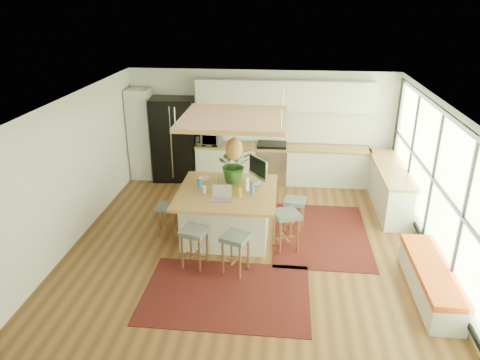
# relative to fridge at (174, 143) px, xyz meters

# --- Properties ---
(floor) EXTENTS (7.00, 7.00, 0.00)m
(floor) POSITION_rel_fridge_xyz_m (2.13, -3.17, -0.93)
(floor) COLOR #543218
(floor) RESTS_ON ground
(ceiling) EXTENTS (7.00, 7.00, 0.00)m
(ceiling) POSITION_rel_fridge_xyz_m (2.13, -3.17, 1.78)
(ceiling) COLOR white
(ceiling) RESTS_ON ground
(wall_back) EXTENTS (6.50, 0.00, 6.50)m
(wall_back) POSITION_rel_fridge_xyz_m (2.13, 0.33, 0.42)
(wall_back) COLOR silver
(wall_back) RESTS_ON ground
(wall_front) EXTENTS (6.50, 0.00, 6.50)m
(wall_front) POSITION_rel_fridge_xyz_m (2.13, -6.67, 0.42)
(wall_front) COLOR silver
(wall_front) RESTS_ON ground
(wall_left) EXTENTS (0.00, 7.00, 7.00)m
(wall_left) POSITION_rel_fridge_xyz_m (-1.12, -3.17, 0.42)
(wall_left) COLOR silver
(wall_left) RESTS_ON ground
(wall_right) EXTENTS (0.00, 7.00, 7.00)m
(wall_right) POSITION_rel_fridge_xyz_m (5.38, -3.17, 0.42)
(wall_right) COLOR silver
(wall_right) RESTS_ON ground
(window_wall) EXTENTS (0.10, 6.20, 2.60)m
(window_wall) POSITION_rel_fridge_xyz_m (5.35, -3.17, 0.47)
(window_wall) COLOR black
(window_wall) RESTS_ON wall_right
(pantry) EXTENTS (0.55, 0.60, 2.25)m
(pantry) POSITION_rel_fridge_xyz_m (-0.82, 0.01, 0.20)
(pantry) COLOR silver
(pantry) RESTS_ON floor
(back_counter_base) EXTENTS (4.20, 0.60, 0.88)m
(back_counter_base) POSITION_rel_fridge_xyz_m (2.68, 0.01, -0.49)
(back_counter_base) COLOR silver
(back_counter_base) RESTS_ON floor
(back_counter_top) EXTENTS (4.24, 0.64, 0.05)m
(back_counter_top) POSITION_rel_fridge_xyz_m (2.68, 0.01, -0.03)
(back_counter_top) COLOR olive
(back_counter_top) RESTS_ON back_counter_base
(backsplash) EXTENTS (4.20, 0.02, 0.80)m
(backsplash) POSITION_rel_fridge_xyz_m (2.68, 0.31, 0.43)
(backsplash) COLOR white
(backsplash) RESTS_ON wall_back
(upper_cabinets) EXTENTS (4.20, 0.34, 0.70)m
(upper_cabinets) POSITION_rel_fridge_xyz_m (2.68, 0.15, 1.22)
(upper_cabinets) COLOR silver
(upper_cabinets) RESTS_ON wall_back
(range) EXTENTS (0.76, 0.62, 1.00)m
(range) POSITION_rel_fridge_xyz_m (2.43, 0.01, -0.43)
(range) COLOR #A5A5AA
(range) RESTS_ON floor
(right_counter_base) EXTENTS (0.60, 2.50, 0.88)m
(right_counter_base) POSITION_rel_fridge_xyz_m (5.06, -1.17, -0.49)
(right_counter_base) COLOR silver
(right_counter_base) RESTS_ON floor
(right_counter_top) EXTENTS (0.64, 2.54, 0.05)m
(right_counter_top) POSITION_rel_fridge_xyz_m (5.06, -1.17, -0.03)
(right_counter_top) COLOR olive
(right_counter_top) RESTS_ON right_counter_base
(window_bench) EXTENTS (0.52, 2.00, 0.50)m
(window_bench) POSITION_rel_fridge_xyz_m (5.08, -4.37, -0.68)
(window_bench) COLOR silver
(window_bench) RESTS_ON floor
(ceiling_panel) EXTENTS (1.86, 1.86, 0.80)m
(ceiling_panel) POSITION_rel_fridge_xyz_m (1.83, -2.77, 1.12)
(ceiling_panel) COLOR olive
(ceiling_panel) RESTS_ON ceiling
(rug_near) EXTENTS (2.60, 1.80, 0.01)m
(rug_near) POSITION_rel_fridge_xyz_m (1.93, -4.71, -0.92)
(rug_near) COLOR black
(rug_near) RESTS_ON floor
(rug_right) EXTENTS (1.80, 2.60, 0.01)m
(rug_right) POSITION_rel_fridge_xyz_m (3.52, -2.62, -0.92)
(rug_right) COLOR black
(rug_right) RESTS_ON floor
(fridge) EXTENTS (1.09, 0.88, 2.06)m
(fridge) POSITION_rel_fridge_xyz_m (0.00, 0.00, 0.00)
(fridge) COLOR black
(fridge) RESTS_ON floor
(island) EXTENTS (1.85, 1.85, 0.93)m
(island) POSITION_rel_fridge_xyz_m (1.70, -2.81, -0.46)
(island) COLOR olive
(island) RESTS_ON floor
(stool_near_left) EXTENTS (0.51, 0.51, 0.71)m
(stool_near_left) POSITION_rel_fridge_xyz_m (1.29, -3.97, -0.57)
(stool_near_left) COLOR #495051
(stool_near_left) RESTS_ON floor
(stool_near_right) EXTENTS (0.53, 0.53, 0.70)m
(stool_near_right) POSITION_rel_fridge_xyz_m (2.01, -4.08, -0.57)
(stool_near_right) COLOR #495051
(stool_near_right) RESTS_ON floor
(stool_right_front) EXTENTS (0.57, 0.57, 0.75)m
(stool_right_front) POSITION_rel_fridge_xyz_m (2.83, -3.23, -0.57)
(stool_right_front) COLOR #495051
(stool_right_front) RESTS_ON floor
(stool_right_back) EXTENTS (0.46, 0.46, 0.67)m
(stool_right_back) POSITION_rel_fridge_xyz_m (2.99, -2.50, -0.57)
(stool_right_back) COLOR #495051
(stool_right_back) RESTS_ON floor
(stool_left_side) EXTENTS (0.38, 0.38, 0.63)m
(stool_left_side) POSITION_rel_fridge_xyz_m (0.55, -2.93, -0.57)
(stool_left_side) COLOR #495051
(stool_left_side) RESTS_ON floor
(laptop) EXTENTS (0.36, 0.38, 0.26)m
(laptop) POSITION_rel_fridge_xyz_m (1.66, -3.24, 0.12)
(laptop) COLOR #A5A5AA
(laptop) RESTS_ON island
(monitor) EXTENTS (0.54, 0.63, 0.57)m
(monitor) POSITION_rel_fridge_xyz_m (2.26, -2.45, 0.26)
(monitor) COLOR #A5A5AA
(monitor) RESTS_ON island
(microwave) EXTENTS (0.63, 0.38, 0.41)m
(microwave) POSITION_rel_fridge_xyz_m (0.88, -0.02, 0.20)
(microwave) COLOR #A5A5AA
(microwave) RESTS_ON back_counter_top
(island_plant) EXTENTS (0.84, 0.89, 0.57)m
(island_plant) POSITION_rel_fridge_xyz_m (1.79, -2.35, 0.29)
(island_plant) COLOR #1E4C19
(island_plant) RESTS_ON island
(island_bowl) EXTENTS (0.26, 0.26, 0.06)m
(island_bowl) POSITION_rel_fridge_xyz_m (1.18, -2.36, 0.03)
(island_bowl) COLOR white
(island_bowl) RESTS_ON island
(island_bottle_0) EXTENTS (0.07, 0.07, 0.19)m
(island_bottle_0) POSITION_rel_fridge_xyz_m (1.15, -2.71, 0.10)
(island_bottle_0) COLOR #2D6BB4
(island_bottle_0) RESTS_ON island
(island_bottle_1) EXTENTS (0.07, 0.07, 0.19)m
(island_bottle_1) POSITION_rel_fridge_xyz_m (1.30, -2.96, 0.10)
(island_bottle_1) COLOR white
(island_bottle_1) RESTS_ON island
(island_bottle_2) EXTENTS (0.07, 0.07, 0.19)m
(island_bottle_2) POSITION_rel_fridge_xyz_m (1.95, -3.11, 0.10)
(island_bottle_2) COLOR olive
(island_bottle_2) RESTS_ON island
(island_bottle_3) EXTENTS (0.07, 0.07, 0.19)m
(island_bottle_3) POSITION_rel_fridge_xyz_m (2.05, -2.76, 0.10)
(island_bottle_3) COLOR white
(island_bottle_3) RESTS_ON island
(island_bottle_4) EXTENTS (0.07, 0.07, 0.19)m
(island_bottle_4) POSITION_rel_fridge_xyz_m (1.50, -2.56, 0.10)
(island_bottle_4) COLOR #558650
(island_bottle_4) RESTS_ON island
(island_bottle_5) EXTENTS (0.07, 0.07, 0.19)m
(island_bottle_5) POSITION_rel_fridge_xyz_m (2.20, -2.91, 0.10)
(island_bottle_5) COLOR #2D6BB4
(island_bottle_5) RESTS_ON island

